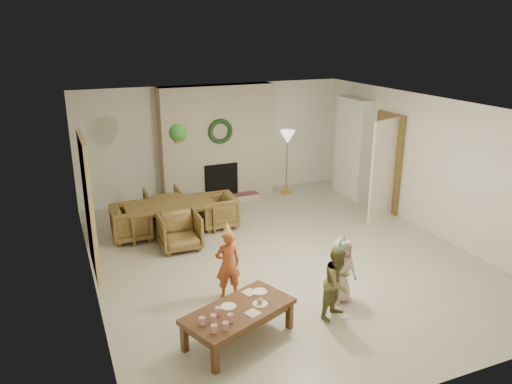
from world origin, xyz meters
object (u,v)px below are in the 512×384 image
dining_chair_far (163,205)px  coffee_table_top (239,311)px  child_red (228,264)px  dining_table (171,219)px  dining_chair_right (217,211)px  child_pink (341,270)px  child_plaid (338,282)px  dining_chair_near (180,231)px  dining_chair_left (132,223)px

dining_chair_far → coffee_table_top: (-0.04, -4.30, 0.07)m
dining_chair_far → child_red: 3.30m
dining_table → dining_chair_right: size_ratio=2.34×
child_pink → dining_table: bearing=113.7°
dining_table → child_plaid: bearing=-68.2°
dining_chair_near → coffee_table_top: (-0.01, -2.87, 0.07)m
dining_table → child_plaid: 3.86m
child_red → child_pink: 1.58m
child_red → child_plaid: size_ratio=1.01×
coffee_table_top → child_plaid: child_plaid is taller
dining_chair_near → coffee_table_top: size_ratio=0.51×
dining_chair_far → child_red: bearing=94.5°
dining_chair_far → child_pink: bearing=113.1°
child_red → coffee_table_top: bearing=78.9°
dining_chair_left → child_pink: (2.33, -3.28, 0.15)m
dining_chair_far → dining_chair_left: size_ratio=1.00×
dining_chair_right → child_red: size_ratio=0.69×
dining_chair_left → dining_chair_far: bearing=-45.0°
dining_chair_far → dining_chair_left: same height
child_plaid → child_pink: (0.26, 0.34, -0.03)m
dining_chair_far → child_red: size_ratio=0.69×
dining_chair_left → child_plaid: size_ratio=0.70×
dining_chair_right → child_pink: 3.33m
dining_table → child_pink: 3.65m
dining_chair_left → child_red: (0.92, -2.59, 0.19)m
dining_table → child_plaid: child_plaid is taller
child_pink → coffee_table_top: bearing=-171.8°
dining_table → dining_chair_left: dining_chair_left is taller
dining_chair_far → child_pink: 4.30m
dining_chair_left → child_plaid: bearing=-149.0°
dining_chair_right → coffee_table_top: dining_chair_right is taller
dining_table → coffee_table_top: (-0.02, -3.58, 0.10)m
dining_table → dining_chair_left: size_ratio=2.34×
dining_chair_right → coffee_table_top: 3.68m
dining_table → coffee_table_top: 3.58m
dining_chair_right → coffee_table_top: bearing=-13.2°
coffee_table_top → child_pink: bearing=-11.5°
dining_table → dining_chair_near: dining_chair_near is taller
dining_table → child_red: (0.20, -2.58, 0.22)m
dining_chair_near → coffee_table_top: 2.87m
dining_table → child_pink: child_pink is taller
dining_chair_left → dining_chair_near: bearing=-135.0°
dining_chair_near → child_pink: size_ratio=0.75×
dining_table → dining_chair_left: 0.72m
child_pink → dining_chair_right: bearing=99.9°
dining_chair_left → child_red: bearing=-159.3°
dining_chair_far → dining_chair_right: same height
dining_chair_left → coffee_table_top: size_ratio=0.51×
dining_chair_right → child_pink: bearing=13.8°
coffee_table_top → dining_chair_right: bearing=53.3°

